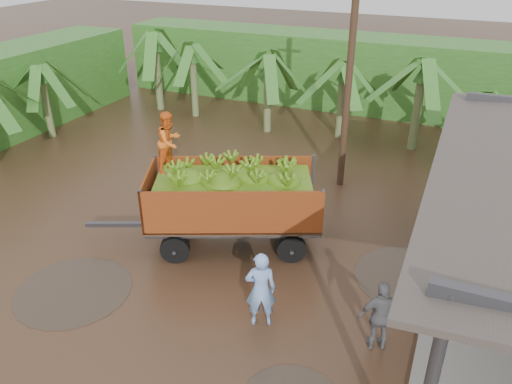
% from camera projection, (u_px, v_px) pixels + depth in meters
% --- Properties ---
extents(ground, '(100.00, 100.00, 0.00)m').
position_uv_depth(ground, '(224.00, 279.00, 13.19)').
color(ground, black).
rests_on(ground, ground).
extents(hedge_north, '(22.00, 3.00, 3.60)m').
position_uv_depth(hedge_north, '(327.00, 69.00, 26.08)').
color(hedge_north, '#2D661E').
rests_on(hedge_north, ground).
extents(banana_trailer, '(6.66, 4.09, 3.94)m').
position_uv_depth(banana_trailer, '(232.00, 197.00, 14.13)').
color(banana_trailer, '#BA4B1A').
rests_on(banana_trailer, ground).
extents(man_blue, '(0.84, 0.72, 1.94)m').
position_uv_depth(man_blue, '(261.00, 289.00, 11.27)').
color(man_blue, '#7BA5E1').
rests_on(man_blue, ground).
extents(man_grey, '(1.09, 0.82, 1.72)m').
position_uv_depth(man_grey, '(381.00, 316.00, 10.64)').
color(man_grey, slate).
rests_on(man_grey, ground).
extents(utility_pole, '(1.20, 0.24, 7.54)m').
position_uv_depth(utility_pole, '(349.00, 80.00, 16.42)').
color(utility_pole, '#47301E').
rests_on(utility_pole, ground).
extents(banana_plants, '(24.54, 20.84, 4.02)m').
position_uv_depth(banana_plants, '(174.00, 113.00, 19.79)').
color(banana_plants, '#2D661E').
rests_on(banana_plants, ground).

